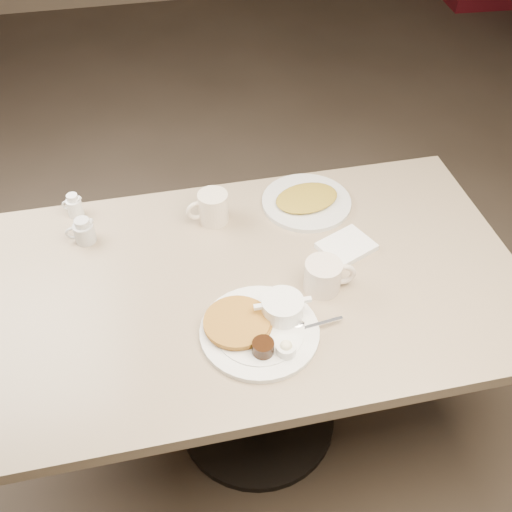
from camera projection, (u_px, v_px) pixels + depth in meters
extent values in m
cube|color=#4C3F33|center=(257.00, 420.00, 2.22)|extent=(7.00, 8.00, 0.02)
cube|color=tan|center=(257.00, 283.00, 1.70)|extent=(1.50, 0.90, 0.04)
cylinder|color=black|center=(257.00, 358.00, 1.95)|extent=(0.14, 0.14, 0.69)
cylinder|color=black|center=(257.00, 417.00, 2.20)|extent=(0.56, 0.56, 0.03)
cylinder|color=white|center=(260.00, 332.00, 1.54)|extent=(0.32, 0.32, 0.01)
cylinder|color=white|center=(260.00, 329.00, 1.54)|extent=(0.24, 0.24, 0.00)
cylinder|color=#B07725|center=(239.00, 323.00, 1.55)|extent=(0.18, 0.18, 0.01)
cylinder|color=#B07725|center=(237.00, 322.00, 1.53)|extent=(0.18, 0.18, 0.01)
cylinder|color=white|center=(283.00, 308.00, 1.56)|extent=(0.11, 0.11, 0.05)
cube|color=white|center=(258.00, 307.00, 1.53)|extent=(0.02, 0.01, 0.01)
cube|color=white|center=(307.00, 300.00, 1.55)|extent=(0.02, 0.01, 0.01)
ellipsoid|color=white|center=(277.00, 304.00, 1.55)|extent=(0.05, 0.05, 0.03)
ellipsoid|color=white|center=(289.00, 305.00, 1.54)|extent=(0.05, 0.05, 0.02)
cylinder|color=black|center=(263.00, 348.00, 1.47)|extent=(0.06, 0.06, 0.04)
cylinder|color=white|center=(286.00, 349.00, 1.48)|extent=(0.05, 0.05, 0.03)
ellipsoid|color=#FFF6BF|center=(286.00, 346.00, 1.47)|extent=(0.03, 0.03, 0.02)
cube|color=white|center=(321.00, 323.00, 1.55)|extent=(0.12, 0.02, 0.00)
ellipsoid|color=white|center=(297.00, 324.00, 1.55)|extent=(0.04, 0.03, 0.01)
cylinder|color=silver|center=(323.00, 276.00, 1.63)|extent=(0.11, 0.11, 0.09)
cylinder|color=black|center=(324.00, 266.00, 1.61)|extent=(0.09, 0.09, 0.01)
torus|color=silver|center=(343.00, 274.00, 1.64)|extent=(0.07, 0.02, 0.07)
cube|color=white|center=(346.00, 246.00, 1.77)|extent=(0.18, 0.17, 0.02)
cylinder|color=#F9E8CE|center=(213.00, 207.00, 1.84)|extent=(0.10, 0.10, 0.10)
torus|color=#F9E8CE|center=(197.00, 211.00, 1.82)|extent=(0.07, 0.02, 0.07)
cylinder|color=silver|center=(85.00, 233.00, 1.78)|extent=(0.08, 0.08, 0.06)
cylinder|color=silver|center=(82.00, 223.00, 1.75)|extent=(0.06, 0.06, 0.02)
cone|color=silver|center=(91.00, 223.00, 1.76)|extent=(0.02, 0.02, 0.02)
torus|color=silver|center=(73.00, 233.00, 1.77)|extent=(0.04, 0.01, 0.04)
cylinder|color=white|center=(75.00, 208.00, 1.87)|extent=(0.05, 0.05, 0.06)
cylinder|color=white|center=(72.00, 198.00, 1.84)|extent=(0.04, 0.04, 0.02)
cone|color=white|center=(78.00, 199.00, 1.84)|extent=(0.02, 0.02, 0.02)
torus|color=white|center=(67.00, 205.00, 1.87)|extent=(0.03, 0.02, 0.03)
cylinder|color=silver|center=(306.00, 202.00, 1.92)|extent=(0.34, 0.34, 0.01)
ellipsoid|color=#A98F2A|center=(307.00, 198.00, 1.91)|extent=(0.24, 0.19, 0.02)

